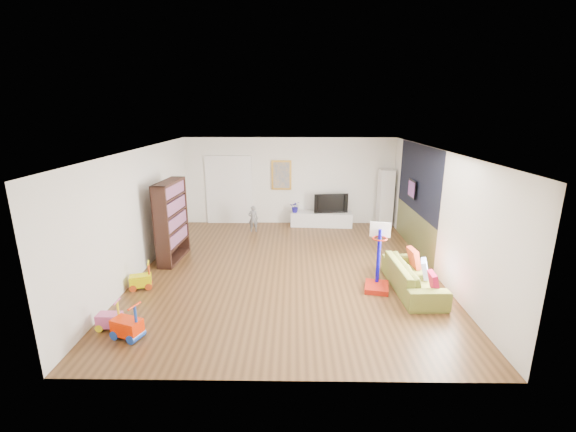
{
  "coord_description": "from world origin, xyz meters",
  "views": [
    {
      "loc": [
        0.12,
        -8.13,
        3.51
      ],
      "look_at": [
        0.0,
        0.4,
        1.15
      ],
      "focal_mm": 24.0,
      "sensor_mm": 36.0,
      "label": 1
    }
  ],
  "objects_px": {
    "media_console": "(321,219)",
    "sofa": "(413,277)",
    "bookshelf": "(172,221)",
    "basketball_hoop": "(379,258)"
  },
  "relations": [
    {
      "from": "bookshelf",
      "to": "sofa",
      "type": "distance_m",
      "value": 5.57
    },
    {
      "from": "media_console",
      "to": "sofa",
      "type": "height_order",
      "value": "sofa"
    },
    {
      "from": "media_console",
      "to": "sofa",
      "type": "xyz_separation_m",
      "value": [
        1.53,
        -4.4,
        0.07
      ]
    },
    {
      "from": "bookshelf",
      "to": "basketball_hoop",
      "type": "distance_m",
      "value": 4.85
    },
    {
      "from": "media_console",
      "to": "bookshelf",
      "type": "height_order",
      "value": "bookshelf"
    },
    {
      "from": "bookshelf",
      "to": "basketball_hoop",
      "type": "bearing_deg",
      "value": -15.31
    },
    {
      "from": "bookshelf",
      "to": "media_console",
      "type": "bearing_deg",
      "value": 40.61
    },
    {
      "from": "sofa",
      "to": "basketball_hoop",
      "type": "distance_m",
      "value": 0.82
    },
    {
      "from": "bookshelf",
      "to": "sofa",
      "type": "xyz_separation_m",
      "value": [
        5.29,
        -1.58,
        -0.68
      ]
    },
    {
      "from": "media_console",
      "to": "sofa",
      "type": "relative_size",
      "value": 0.97
    }
  ]
}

